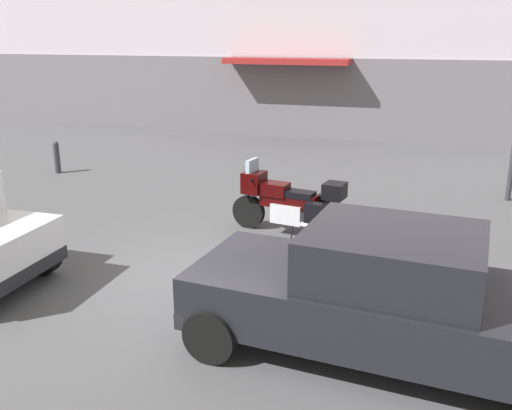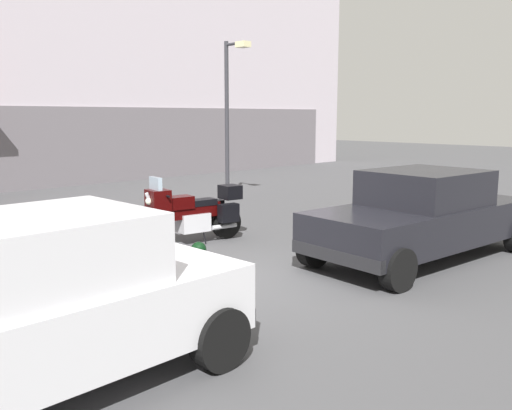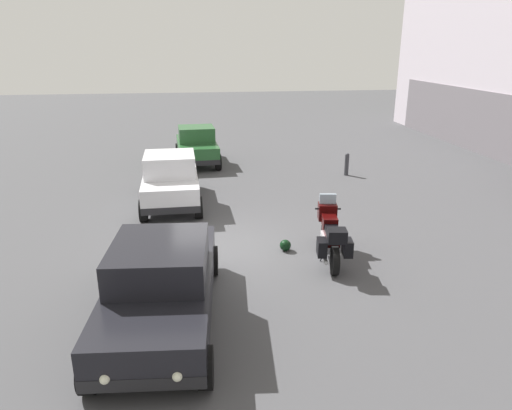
% 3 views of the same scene
% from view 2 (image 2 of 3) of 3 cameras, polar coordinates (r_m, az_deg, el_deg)
% --- Properties ---
extents(ground_plane, '(80.00, 80.00, 0.00)m').
position_cam_2_polar(ground_plane, '(8.60, -1.66, -7.55)').
color(ground_plane, '#424244').
extents(motorcycle, '(2.25, 0.92, 1.36)m').
position_cam_2_polar(motorcycle, '(10.82, -6.55, -0.74)').
color(motorcycle, black).
rests_on(motorcycle, ground).
extents(helmet, '(0.28, 0.28, 0.28)m').
position_cam_2_polar(helmet, '(9.83, -5.97, -4.61)').
color(helmet, black).
rests_on(helmet, ground).
extents(car_hatchback_near, '(3.90, 1.84, 1.64)m').
position_cam_2_polar(car_hatchback_near, '(5.31, -21.29, -9.83)').
color(car_hatchback_near, silver).
rests_on(car_hatchback_near, ground).
extents(car_sedan_far, '(4.68, 2.25, 1.56)m').
position_cam_2_polar(car_sedan_far, '(9.97, 16.89, -0.99)').
color(car_sedan_far, black).
rests_on(car_sedan_far, ground).
extents(streetlamp_curbside, '(0.28, 0.94, 4.57)m').
position_cam_2_polar(streetlamp_curbside, '(16.04, -2.69, 10.35)').
color(streetlamp_curbside, '#2D2D33').
rests_on(streetlamp_curbside, ground).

